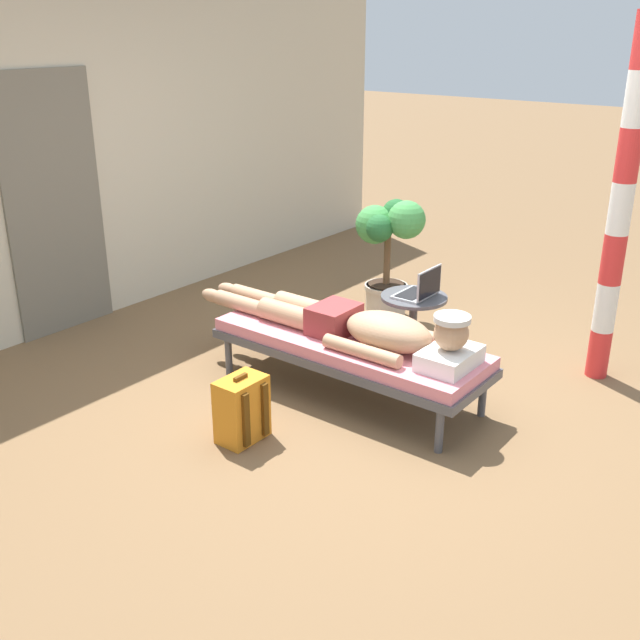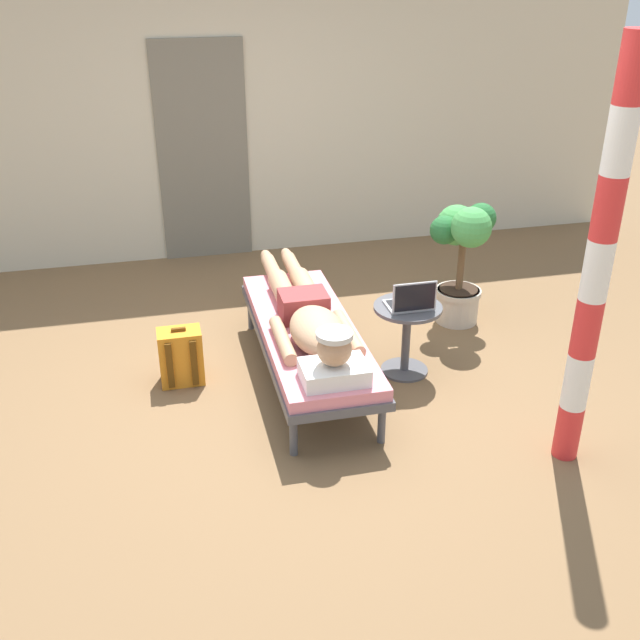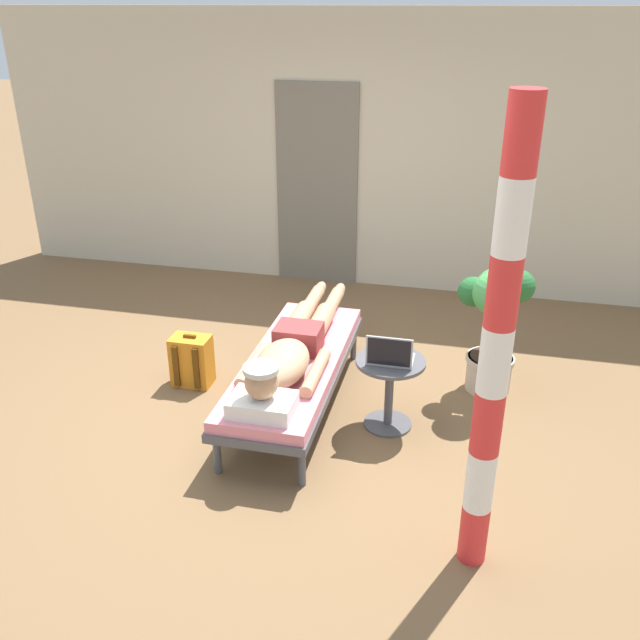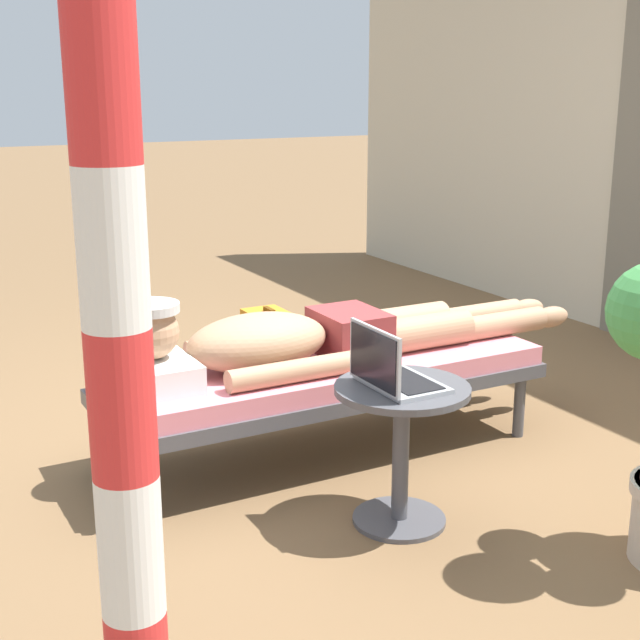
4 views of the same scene
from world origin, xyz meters
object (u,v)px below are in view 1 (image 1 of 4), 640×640
at_px(laptop, 421,290).
at_px(porch_post, 620,208).
at_px(backpack, 241,410).
at_px(potted_plant, 388,246).
at_px(side_table, 413,317).
at_px(lounge_chair, 349,347).
at_px(person_reclining, 358,325).

relative_size(laptop, porch_post, 0.13).
bearing_deg(backpack, porch_post, -32.44).
bearing_deg(potted_plant, laptop, -133.20).
relative_size(side_table, potted_plant, 0.51).
xyz_separation_m(lounge_chair, side_table, (0.70, -0.07, 0.01)).
bearing_deg(laptop, person_reclining, 176.12).
relative_size(lounge_chair, side_table, 3.64).
xyz_separation_m(laptop, backpack, (-1.57, 0.28, -0.39)).
height_order(side_table, backpack, side_table).
xyz_separation_m(laptop, potted_plant, (0.67, 0.71, 0.04)).
relative_size(person_reclining, backpack, 5.12).
bearing_deg(potted_plant, backpack, -169.15).
distance_m(person_reclining, backpack, 0.96).
bearing_deg(porch_post, side_table, 118.14).
distance_m(side_table, porch_post, 1.57).
xyz_separation_m(person_reclining, porch_post, (1.32, -1.16, 0.69)).
distance_m(backpack, potted_plant, 2.32).
bearing_deg(laptop, porch_post, -60.77).
height_order(lounge_chair, laptop, laptop).
bearing_deg(potted_plant, person_reclining, -154.09).
height_order(potted_plant, porch_post, porch_post).
xyz_separation_m(laptop, porch_post, (0.62, -1.11, 0.63)).
bearing_deg(porch_post, lounge_chair, 137.05).
bearing_deg(side_table, laptop, -90.00).
bearing_deg(laptop, lounge_chair, 170.25).
xyz_separation_m(lounge_chair, laptop, (0.70, -0.12, 0.24)).
distance_m(side_table, laptop, 0.23).
bearing_deg(person_reclining, potted_plant, 25.91).
bearing_deg(person_reclining, side_table, 0.31).
bearing_deg(lounge_chair, porch_post, -42.95).
bearing_deg(side_table, lounge_chair, 174.37).
xyz_separation_m(lounge_chair, person_reclining, (0.00, -0.07, 0.17)).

